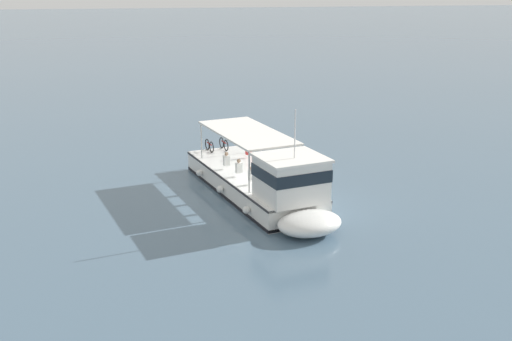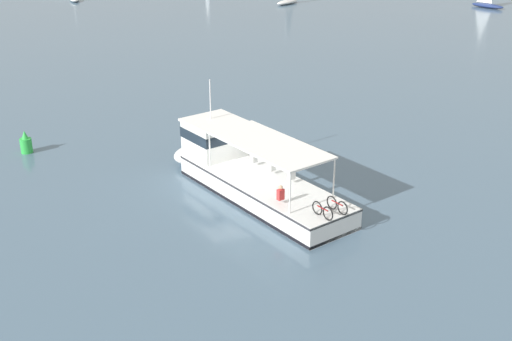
% 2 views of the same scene
% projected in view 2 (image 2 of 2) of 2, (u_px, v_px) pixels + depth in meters
% --- Properties ---
extents(ground_plane, '(400.00, 400.00, 0.00)m').
position_uv_depth(ground_plane, '(227.00, 187.00, 34.58)').
color(ground_plane, slate).
extents(ferry_main, '(6.19, 13.07, 5.32)m').
position_uv_depth(ferry_main, '(244.00, 171.00, 33.99)').
color(ferry_main, white).
rests_on(ferry_main, ground).
extents(sailboat_far_left, '(4.84, 3.66, 5.40)m').
position_uv_depth(sailboat_far_left, '(288.00, 0.00, 92.54)').
color(sailboat_far_left, white).
rests_on(sailboat_far_left, ground).
extents(sailboat_off_stern, '(2.80, 5.00, 5.40)m').
position_uv_depth(sailboat_off_stern, '(487.00, 4.00, 89.46)').
color(sailboat_off_stern, navy).
rests_on(sailboat_off_stern, ground).
extents(channel_buoy, '(0.70, 0.70, 1.40)m').
position_uv_depth(channel_buoy, '(26.00, 144.00, 39.00)').
color(channel_buoy, green).
rests_on(channel_buoy, ground).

